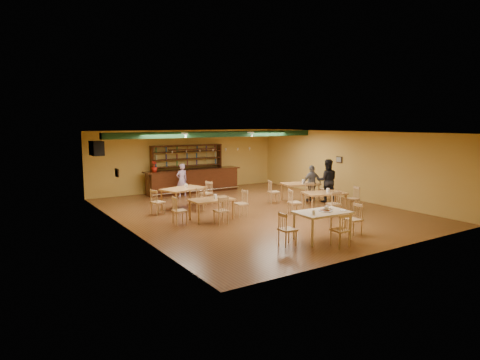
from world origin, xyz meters
TOP-DOWN VIEW (x-y plane):
  - floor at (0.00, 0.00)m, footprint 12.00×12.00m
  - ceiling_beam at (0.00, 2.80)m, footprint 10.00×0.30m
  - track_rail_left at (-1.80, 3.40)m, footprint 0.05×2.50m
  - track_rail_right at (1.40, 3.40)m, footprint 0.05×2.50m
  - ac_unit at (-4.80, 4.20)m, footprint 0.34×0.70m
  - picture_left at (-4.97, 1.00)m, footprint 0.04×0.34m
  - picture_right at (4.97, 0.50)m, footprint 0.04×0.34m
  - bar_counter at (-0.10, 5.15)m, footprint 4.83×0.85m
  - back_bar_hutch at (-0.10, 5.78)m, footprint 3.73×0.40m
  - poinsettia at (-2.06, 5.15)m, footprint 0.36×0.36m
  - dining_table_a at (-2.16, 1.84)m, footprint 1.88×1.45m
  - dining_table_b at (2.80, 0.64)m, footprint 1.74×1.32m
  - dining_table_c at (-2.14, -0.40)m, footprint 1.51×0.93m
  - dining_table_d at (2.03, -1.63)m, footprint 1.72×1.30m
  - near_table at (-0.63, -4.30)m, footprint 1.61×1.09m
  - pizza_tray at (-0.52, -4.30)m, footprint 0.48×0.48m
  - parmesan_shaker at (-1.13, -4.46)m, footprint 0.08×0.08m
  - napkin_stack at (-0.25, -4.08)m, footprint 0.21×0.16m
  - pizza_server at (-0.36, -4.24)m, footprint 0.33×0.12m
  - side_plate at (-0.03, -4.52)m, footprint 0.23×0.23m
  - patron_bar at (-1.07, 4.33)m, footprint 0.59×0.41m
  - patron_right_a at (3.60, -0.16)m, footprint 1.13×1.08m
  - patron_right_b at (3.23, 0.37)m, footprint 0.95×0.50m

SIDE VIEW (x-z plane):
  - floor at x=0.00m, z-range 0.00..0.00m
  - dining_table_c at x=-2.14m, z-range 0.00..0.74m
  - dining_table_d at x=2.03m, z-range 0.00..0.77m
  - dining_table_b at x=2.80m, z-range 0.00..0.78m
  - dining_table_a at x=-2.16m, z-range 0.00..0.83m
  - near_table at x=-0.63m, z-range 0.00..0.83m
  - bar_counter at x=-0.10m, z-range 0.00..1.13m
  - patron_bar at x=-1.07m, z-range 0.00..1.52m
  - patron_right_b at x=3.23m, z-range 0.00..1.55m
  - side_plate at x=-0.03m, z-range 0.83..0.84m
  - pizza_tray at x=-0.52m, z-range 0.83..0.84m
  - napkin_stack at x=-0.25m, z-range 0.83..0.86m
  - pizza_server at x=-0.36m, z-range 0.84..0.85m
  - parmesan_shaker at x=-1.13m, z-range 0.83..0.94m
  - patron_right_a at x=3.60m, z-range 0.00..1.83m
  - back_bar_hutch at x=-0.10m, z-range 0.00..2.28m
  - poinsettia at x=-2.06m, z-range 1.13..1.63m
  - picture_left at x=-4.97m, z-range 1.56..1.84m
  - picture_right at x=4.97m, z-range 1.56..1.84m
  - ac_unit at x=-4.80m, z-range 2.11..2.59m
  - ceiling_beam at x=0.00m, z-range 2.75..3.00m
  - track_rail_left at x=-1.80m, z-range 2.92..2.96m
  - track_rail_right at x=1.40m, z-range 2.92..2.96m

